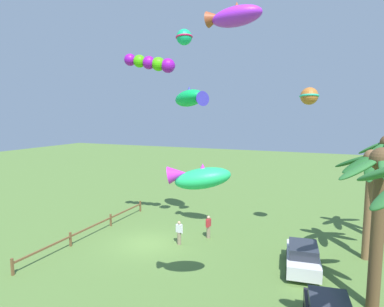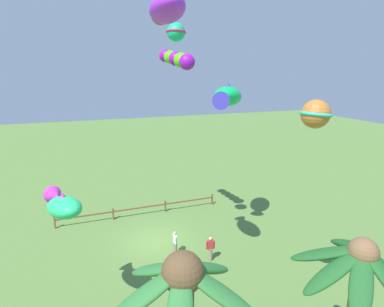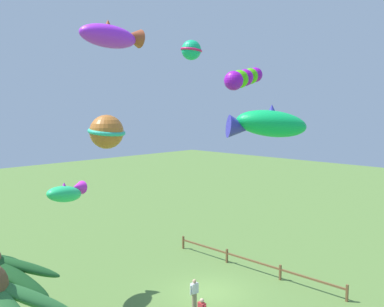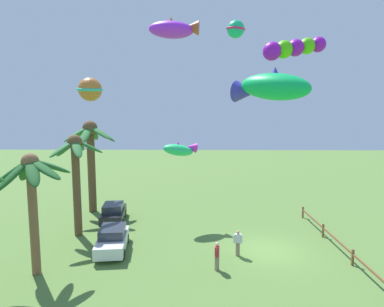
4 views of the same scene
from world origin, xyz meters
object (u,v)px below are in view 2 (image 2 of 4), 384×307
(kite_ball_1, at_px, (316,114))
(kite_tube_3, at_px, (177,59))
(kite_fish_2, at_px, (63,205))
(kite_ball_5, at_px, (176,32))
(spectator_1, at_px, (175,243))
(kite_fish_4, at_px, (227,97))
(kite_fish_0, at_px, (166,9))
(spectator_0, at_px, (210,249))
(palm_tree_1, at_px, (357,285))

(kite_ball_1, relative_size, kite_tube_3, 0.42)
(kite_fish_2, bearing_deg, kite_ball_5, -150.47)
(spectator_1, height_order, kite_ball_1, kite_ball_1)
(kite_tube_3, height_order, kite_fish_4, kite_tube_3)
(kite_fish_0, height_order, kite_ball_5, kite_fish_0)
(kite_fish_2, relative_size, kite_fish_4, 0.79)
(spectator_0, bearing_deg, spectator_1, -37.08)
(spectator_1, distance_m, kite_ball_1, 12.18)
(palm_tree_1, bearing_deg, kite_ball_1, -105.12)
(spectator_0, bearing_deg, palm_tree_1, 93.28)
(kite_fish_0, bearing_deg, kite_ball_1, 142.55)
(spectator_0, distance_m, kite_ball_5, 12.67)
(palm_tree_1, xyz_separation_m, kite_ball_5, (2.27, -10.80, 8.32))
(kite_fish_2, xyz_separation_m, kite_fish_4, (-9.84, -4.66, 3.90))
(kite_fish_0, relative_size, kite_ball_1, 2.21)
(spectator_1, xyz_separation_m, kite_tube_3, (-1.09, -2.57, 11.26))
(spectator_1, xyz_separation_m, kite_fish_0, (1.42, 3.92, 12.93))
(kite_fish_4, bearing_deg, kite_tube_3, -32.68)
(kite_fish_0, bearing_deg, kite_fish_2, -0.98)
(spectator_0, xyz_separation_m, spectator_1, (1.83, -1.38, 0.00))
(kite_fish_4, bearing_deg, kite_ball_1, 86.97)
(palm_tree_1, relative_size, spectator_0, 4.14)
(kite_fish_4, bearing_deg, palm_tree_1, 83.28)
(spectator_0, relative_size, kite_fish_0, 0.49)
(spectator_1, distance_m, kite_tube_3, 11.60)
(spectator_1, distance_m, kite_fish_4, 9.79)
(spectator_1, distance_m, kite_ball_5, 12.51)
(kite_tube_3, bearing_deg, kite_fish_2, 41.93)
(spectator_1, distance_m, kite_fish_0, 13.58)
(kite_ball_5, bearing_deg, spectator_0, 148.83)
(kite_fish_0, distance_m, kite_ball_1, 7.22)
(kite_fish_0, distance_m, kite_fish_2, 9.11)
(kite_ball_1, relative_size, kite_fish_4, 0.38)
(kite_ball_1, distance_m, kite_ball_5, 8.69)
(kite_tube_3, xyz_separation_m, kite_fish_4, (-2.71, 1.74, -2.28))
(kite_fish_0, xyz_separation_m, kite_fish_2, (4.62, -0.08, -7.85))
(spectator_1, bearing_deg, kite_fish_4, -167.76)
(spectator_1, xyz_separation_m, kite_ball_1, (-3.36, 7.57, 8.93))
(kite_ball_1, xyz_separation_m, kite_fish_4, (-0.44, -8.39, 0.05))
(kite_fish_2, height_order, kite_fish_4, kite_fish_4)
(kite_ball_1, relative_size, kite_ball_5, 0.97)
(spectator_0, relative_size, kite_tube_3, 0.45)
(kite_fish_0, relative_size, kite_fish_4, 0.85)
(palm_tree_1, height_order, kite_fish_2, palm_tree_1)
(kite_fish_2, distance_m, kite_tube_3, 11.40)
(palm_tree_1, height_order, kite_fish_0, kite_fish_0)
(palm_tree_1, distance_m, spectator_0, 10.64)
(spectator_0, xyz_separation_m, kite_tube_3, (0.74, -3.95, 11.26))
(palm_tree_1, distance_m, kite_tube_3, 15.48)
(spectator_0, distance_m, kite_tube_3, 11.96)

